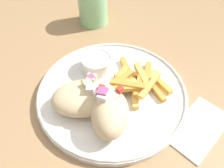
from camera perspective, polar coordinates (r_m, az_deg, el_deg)
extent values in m
cube|color=#9E7A51|center=(0.50, 0.63, -0.90)|extent=(1.58, 1.58, 0.04)
cylinder|color=#9E7A51|center=(1.54, -1.66, 19.16)|extent=(0.06, 0.06, 0.71)
cube|color=white|center=(0.44, 21.75, -10.53)|extent=(0.13, 0.08, 0.00)
cylinder|color=white|center=(0.45, 0.00, -2.26)|extent=(0.31, 0.31, 0.01)
torus|color=white|center=(0.45, 0.00, -1.53)|extent=(0.30, 0.30, 0.01)
ellipsoid|color=beige|center=(0.38, -0.50, -7.63)|extent=(0.12, 0.11, 0.06)
cube|color=red|center=(0.38, -2.82, -1.14)|extent=(0.01, 0.01, 0.01)
cube|color=white|center=(0.36, -2.32, -3.49)|extent=(0.02, 0.02, 0.02)
cube|color=silver|center=(0.37, 0.09, -3.55)|extent=(0.02, 0.02, 0.01)
cube|color=#A34C84|center=(0.36, -2.46, -2.44)|extent=(0.02, 0.02, 0.02)
cube|color=#B7D693|center=(0.37, 0.58, -3.37)|extent=(0.02, 0.02, 0.01)
cube|color=red|center=(0.37, 1.99, -1.52)|extent=(0.01, 0.01, 0.01)
ellipsoid|color=beige|center=(0.41, -7.23, -3.52)|extent=(0.15, 0.14, 0.05)
cube|color=red|center=(0.39, -6.19, -0.50)|extent=(0.01, 0.01, 0.01)
cube|color=white|center=(0.38, -3.55, -2.55)|extent=(0.02, 0.02, 0.02)
cube|color=#B7D693|center=(0.40, -3.95, -1.25)|extent=(0.02, 0.02, 0.02)
cube|color=#A34C84|center=(0.40, -5.22, 1.16)|extent=(0.02, 0.02, 0.01)
cube|color=silver|center=(0.39, -5.49, -1.40)|extent=(0.02, 0.02, 0.02)
cube|color=#B7D693|center=(0.40, -5.00, 1.01)|extent=(0.02, 0.02, 0.02)
cube|color=#B7D693|center=(0.40, -6.33, -0.23)|extent=(0.02, 0.02, 0.02)
cube|color=gold|center=(0.48, 3.91, 3.84)|extent=(0.05, 0.07, 0.01)
cube|color=#E5B251|center=(0.46, 8.71, 0.10)|extent=(0.08, 0.02, 0.01)
cube|color=#E5B251|center=(0.44, 5.73, -2.38)|extent=(0.06, 0.06, 0.01)
cube|color=gold|center=(0.46, 8.11, 0.17)|extent=(0.06, 0.04, 0.01)
cube|color=gold|center=(0.47, 2.15, 1.86)|extent=(0.06, 0.03, 0.01)
cube|color=gold|center=(0.46, 4.24, -0.10)|extent=(0.02, 0.08, 0.01)
cube|color=gold|center=(0.48, 9.38, 2.95)|extent=(0.05, 0.04, 0.01)
cube|color=gold|center=(0.47, 11.90, 0.80)|extent=(0.03, 0.08, 0.01)
cube|color=#E5B251|center=(0.47, 7.85, 2.27)|extent=(0.06, 0.06, 0.01)
cube|color=gold|center=(0.45, 11.22, -1.48)|extent=(0.03, 0.06, 0.01)
cube|color=gold|center=(0.42, 4.78, -1.09)|extent=(0.06, 0.05, 0.01)
cube|color=gold|center=(0.44, 7.04, 0.17)|extent=(0.07, 0.04, 0.01)
cube|color=#E5B251|center=(0.46, 7.76, 2.32)|extent=(0.05, 0.06, 0.01)
cube|color=#E5B251|center=(0.43, 2.08, -0.63)|extent=(0.07, 0.04, 0.01)
cube|color=#E5B251|center=(0.43, 9.88, -0.34)|extent=(0.08, 0.02, 0.01)
cube|color=gold|center=(0.44, 1.76, 0.58)|extent=(0.08, 0.02, 0.01)
cube|color=gold|center=(0.44, 5.67, 0.27)|extent=(0.04, 0.07, 0.01)
cube|color=gold|center=(0.42, 4.03, -0.22)|extent=(0.04, 0.06, 0.01)
cylinder|color=white|center=(0.48, -4.08, 5.25)|extent=(0.06, 0.06, 0.03)
cylinder|color=white|center=(0.47, -4.16, 6.36)|extent=(0.05, 0.05, 0.01)
torus|color=white|center=(0.47, -4.18, 6.63)|extent=(0.07, 0.07, 0.00)
cylinder|color=#8CCC93|center=(0.64, -5.02, 19.70)|extent=(0.08, 0.08, 0.10)
cylinder|color=silver|center=(0.65, -4.93, 18.52)|extent=(0.07, 0.07, 0.06)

